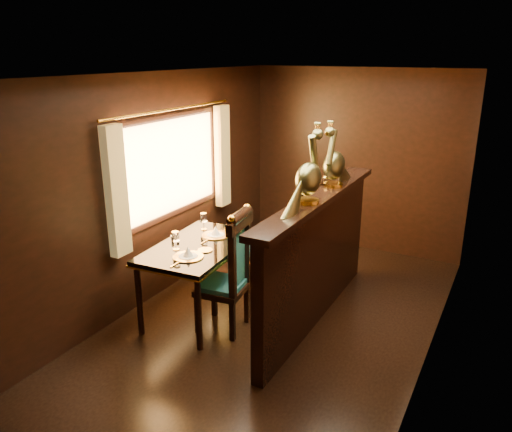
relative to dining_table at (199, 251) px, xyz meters
The scene contains 8 objects.
ground 1.09m from the dining_table, 12.52° to the left, with size 5.00×5.00×0.00m, color black.
room_shell 1.14m from the dining_table, 15.27° to the left, with size 3.04×5.04×2.52m.
partition 1.22m from the dining_table, 23.06° to the left, with size 0.26×2.70×1.36m.
dining_table is the anchor object (origin of this frame).
chair_left 0.50m from the dining_table, 13.81° to the right, with size 0.52×0.54×1.29m.
chair_right 1.17m from the dining_table, 43.11° to the left, with size 0.64×0.66×1.43m.
peacock_left 1.52m from the dining_table, ahead, with size 0.23×0.61×0.73m, color #1B513D, non-canonical shape.
peacock_right 1.72m from the dining_table, 37.06° to the left, with size 0.22×0.59×0.70m, color #1B513D, non-canonical shape.
Camera 1 is at (2.00, -4.12, 2.70)m, focal length 35.00 mm.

